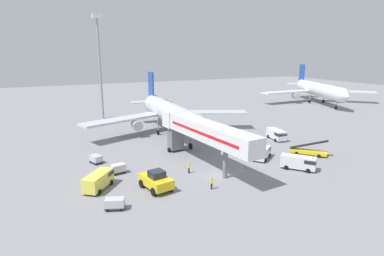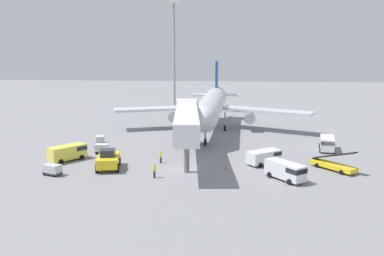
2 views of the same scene
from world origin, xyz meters
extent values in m
plane|color=gray|center=(0.00, 0.00, 0.00)|extent=(300.00, 300.00, 0.00)
cylinder|color=silver|center=(2.64, 24.82, 4.94)|extent=(5.57, 28.02, 4.45)
cone|color=silver|center=(2.02, 9.26, 4.94)|extent=(4.49, 3.47, 4.36)
cone|color=silver|center=(3.31, 41.31, 5.27)|extent=(4.43, 5.30, 4.23)
cube|color=#1947A3|center=(3.26, 40.02, 9.39)|extent=(0.52, 4.04, 7.12)
cube|color=silver|center=(5.91, 39.55, 5.49)|extent=(5.45, 3.15, 0.24)
cube|color=silver|center=(0.58, 39.77, 5.49)|extent=(5.45, 3.15, 0.24)
cube|color=silver|center=(13.03, 27.03, 3.94)|extent=(17.97, 11.04, 0.44)
cube|color=silver|center=(-7.53, 27.86, 3.94)|extent=(18.21, 9.83, 0.44)
cylinder|color=#A8A8AD|center=(9.94, 26.11, 2.64)|extent=(2.16, 2.75, 2.06)
cylinder|color=#A8A8AD|center=(-4.53, 26.69, 2.64)|extent=(2.16, 2.75, 2.06)
cylinder|color=gray|center=(2.21, 13.97, 2.08)|extent=(0.28, 0.28, 3.05)
cylinder|color=black|center=(2.21, 13.97, 0.55)|extent=(0.39, 1.11, 1.10)
cylinder|color=gray|center=(5.27, 26.39, 2.08)|extent=(0.28, 0.28, 3.05)
cylinder|color=black|center=(5.27, 26.39, 0.55)|extent=(0.39, 1.11, 1.10)
cylinder|color=gray|center=(0.16, 26.60, 2.08)|extent=(0.28, 0.28, 3.05)
cylinder|color=black|center=(0.16, 26.60, 0.55)|extent=(0.39, 1.11, 1.10)
cube|color=silver|center=(0.24, 3.25, 5.99)|extent=(5.12, 21.70, 2.70)
cube|color=red|center=(-1.27, 3.10, 5.99)|extent=(1.83, 17.99, 0.44)
cube|color=silver|center=(-0.88, 14.55, 5.99)|extent=(3.71, 3.13, 2.84)
cube|color=#232833|center=(-1.01, 15.85, 6.24)|extent=(3.31, 0.57, 0.90)
cube|color=slate|center=(-0.82, 13.96, 2.52)|extent=(2.72, 2.04, 4.24)
cylinder|color=black|center=(-2.24, 13.82, 0.40)|extent=(0.38, 0.83, 0.80)
cylinder|color=black|center=(0.60, 14.10, 0.40)|extent=(0.38, 0.83, 0.80)
cylinder|color=slate|center=(0.67, -1.03, 2.32)|extent=(0.70, 0.70, 4.64)
cube|color=yellow|center=(-9.69, -0.44, 1.16)|extent=(3.58, 5.44, 1.22)
cube|color=#232833|center=(-9.65, -0.69, 2.22)|extent=(2.17, 2.13, 0.90)
cylinder|color=black|center=(-8.14, -1.80, 0.55)|extent=(0.61, 1.16, 1.10)
cylinder|color=black|center=(-10.62, -2.29, 0.55)|extent=(0.61, 1.16, 1.10)
cylinder|color=black|center=(-8.77, 1.40, 0.55)|extent=(0.61, 1.16, 1.10)
cylinder|color=black|center=(-11.25, 0.92, 0.55)|extent=(0.61, 1.16, 1.10)
cube|color=yellow|center=(19.53, 1.63, 0.57)|extent=(5.29, 5.88, 0.55)
cube|color=black|center=(19.53, 1.63, 1.96)|extent=(4.72, 5.42, 2.17)
cylinder|color=black|center=(21.35, 0.72, 0.30)|extent=(0.55, 0.60, 0.60)
cylinder|color=black|center=(20.09, -0.32, 0.30)|extent=(0.55, 0.60, 0.60)
cylinder|color=black|center=(18.97, 3.59, 0.30)|extent=(0.55, 0.60, 0.60)
cylinder|color=black|center=(17.71, 2.55, 0.30)|extent=(0.55, 0.60, 0.60)
cube|color=white|center=(10.75, 3.52, 1.09)|extent=(5.01, 4.49, 1.61)
cube|color=#1E232D|center=(12.04, 4.50, 1.45)|extent=(2.45, 2.56, 0.52)
cylinder|color=black|center=(11.33, 5.19, 0.34)|extent=(0.76, 0.70, 0.68)
cylinder|color=black|center=(12.51, 3.64, 0.34)|extent=(0.76, 0.70, 0.68)
cylinder|color=black|center=(8.99, 3.40, 0.34)|extent=(0.76, 0.70, 0.68)
cylinder|color=black|center=(10.17, 1.86, 0.34)|extent=(0.76, 0.70, 0.68)
cube|color=silver|center=(12.73, -3.00, 1.22)|extent=(4.70, 5.23, 1.87)
cube|color=#1E232D|center=(13.83, -4.39, 1.63)|extent=(2.50, 2.47, 0.60)
cylinder|color=black|center=(14.43, -3.71, 0.34)|extent=(0.68, 0.74, 0.68)
cylinder|color=black|center=(13.05, -4.82, 0.34)|extent=(0.68, 0.74, 0.68)
cylinder|color=black|center=(12.41, -1.18, 0.34)|extent=(0.68, 0.74, 0.68)
cylinder|color=black|center=(11.02, -2.28, 0.34)|extent=(0.68, 0.74, 0.68)
cube|color=white|center=(21.20, 12.20, 1.20)|extent=(2.92, 5.37, 1.83)
cube|color=#1E232D|center=(20.87, 10.51, 1.61)|extent=(2.29, 1.98, 0.59)
cylinder|color=black|center=(21.84, 10.47, 0.34)|extent=(0.48, 0.74, 0.68)
cylinder|color=black|center=(19.96, 10.84, 0.34)|extent=(0.48, 0.74, 0.68)
cylinder|color=black|center=(22.44, 13.57, 0.34)|extent=(0.48, 0.74, 0.68)
cylinder|color=black|center=(20.57, 13.93, 0.34)|extent=(0.48, 0.74, 0.68)
cube|color=#E5DB4C|center=(-16.60, 3.02, 1.22)|extent=(4.81, 5.28, 1.85)
cube|color=#1E232D|center=(-15.50, 4.39, 1.62)|extent=(2.63, 2.57, 0.59)
cylinder|color=black|center=(-16.36, 4.88, 0.34)|extent=(0.71, 0.76, 0.68)
cylinder|color=black|center=(-14.85, 3.66, 0.34)|extent=(0.71, 0.76, 0.68)
cylinder|color=black|center=(-18.36, 2.39, 0.34)|extent=(0.71, 0.76, 0.68)
cylinder|color=black|center=(-16.85, 1.17, 0.34)|extent=(0.71, 0.76, 0.68)
cube|color=#38383D|center=(-12.96, 7.30, 0.29)|extent=(2.18, 1.60, 0.22)
cube|color=silver|center=(-12.96, 7.30, 0.93)|extent=(2.18, 1.60, 1.05)
cylinder|color=black|center=(-12.37, 8.00, 0.18)|extent=(0.37, 0.18, 0.36)
cylinder|color=black|center=(-12.18, 6.83, 0.18)|extent=(0.37, 0.18, 0.36)
cylinder|color=black|center=(-13.75, 7.77, 0.18)|extent=(0.37, 0.18, 0.36)
cylinder|color=black|center=(-13.56, 6.60, 0.18)|extent=(0.37, 0.18, 0.36)
cube|color=#38383D|center=(-15.88, -3.73, 0.29)|extent=(2.48, 1.91, 0.22)
cube|color=silver|center=(-15.88, -3.73, 0.88)|extent=(2.48, 1.91, 0.97)
cylinder|color=black|center=(-14.96, -3.46, 0.18)|extent=(0.38, 0.24, 0.36)
cylinder|color=black|center=(-15.35, -4.52, 0.18)|extent=(0.38, 0.24, 0.36)
cylinder|color=black|center=(-16.40, -2.93, 0.18)|extent=(0.38, 0.24, 0.36)
cylinder|color=black|center=(-16.79, -3.99, 0.18)|extent=(0.38, 0.24, 0.36)
cube|color=#38383D|center=(-15.28, 13.51, 0.29)|extent=(2.06, 2.47, 0.22)
cube|color=silver|center=(-15.28, 13.51, 0.87)|extent=(2.06, 2.47, 0.93)
cylinder|color=black|center=(-16.14, 13.96, 0.18)|extent=(0.24, 0.38, 0.36)
cylinder|color=black|center=(-14.96, 14.43, 0.18)|extent=(0.24, 0.38, 0.36)
cylinder|color=black|center=(-15.60, 12.59, 0.18)|extent=(0.24, 0.38, 0.36)
cylinder|color=black|center=(-14.42, 13.05, 0.18)|extent=(0.24, 0.38, 0.36)
cylinder|color=#1E2333|center=(-3.31, 2.89, 0.42)|extent=(0.35, 0.35, 0.85)
cylinder|color=#D8EA19|center=(-3.31, 2.89, 1.18)|extent=(0.47, 0.47, 0.67)
sphere|color=tan|center=(-3.31, 2.89, 1.65)|extent=(0.23, 0.23, 0.23)
cylinder|color=#1E2333|center=(-3.02, -3.65, 0.44)|extent=(0.34, 0.34, 0.87)
cylinder|color=#D8EA19|center=(-3.02, -3.65, 1.22)|extent=(0.45, 0.45, 0.69)
sphere|color=tan|center=(-3.02, -3.65, 1.70)|extent=(0.24, 0.24, 0.24)
cube|color=black|center=(5.64, 0.98, 0.01)|extent=(0.31, 0.31, 0.03)
cone|color=orange|center=(5.64, 0.98, 0.25)|extent=(0.26, 0.26, 0.45)
cylinder|color=silver|center=(66.22, 43.01, 4.98)|extent=(15.08, 29.65, 4.53)
cone|color=silver|center=(60.15, 27.35, 4.98)|extent=(5.43, 4.92, 4.44)
cone|color=silver|center=(72.65, 59.60, 5.32)|extent=(6.02, 6.72, 4.31)
cube|color=#1947A3|center=(72.15, 58.31, 9.51)|extent=(1.91, 4.18, 7.25)
cube|color=silver|center=(74.54, 56.96, 5.55)|extent=(6.22, 4.91, 0.24)
cube|color=silver|center=(69.47, 58.92, 5.55)|extent=(6.22, 4.91, 0.24)
cube|color=silver|center=(77.70, 41.67, 3.96)|extent=(17.32, 16.63, 0.44)
cube|color=silver|center=(56.83, 49.76, 3.96)|extent=(19.73, 4.63, 0.44)
cylinder|color=#A8A8AD|center=(74.16, 41.78, 2.65)|extent=(2.92, 3.27, 2.08)
cylinder|color=#A8A8AD|center=(59.52, 47.45, 2.65)|extent=(2.92, 3.27, 2.08)
cylinder|color=gray|center=(61.99, 32.09, 2.09)|extent=(0.28, 0.28, 3.07)
cylinder|color=black|center=(61.99, 32.09, 0.55)|extent=(0.72, 1.15, 1.10)
cylinder|color=gray|center=(69.30, 43.75, 2.09)|extent=(0.28, 0.28, 3.07)
cylinder|color=black|center=(69.30, 43.75, 0.55)|extent=(0.72, 1.15, 1.10)
cylinder|color=gray|center=(64.44, 45.64, 2.09)|extent=(0.28, 0.28, 3.07)
cylinder|color=black|center=(64.44, 45.64, 0.55)|extent=(0.72, 1.15, 1.10)
cylinder|color=#93969B|center=(-7.55, 49.83, 13.17)|extent=(0.56, 0.56, 26.34)
cube|color=silver|center=(-7.55, 49.83, 26.84)|extent=(2.40, 2.40, 1.00)
camera|label=1|loc=(-22.24, -37.89, 17.82)|focal=29.59mm
camera|label=2|loc=(5.71, -50.36, 15.39)|focal=37.86mm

